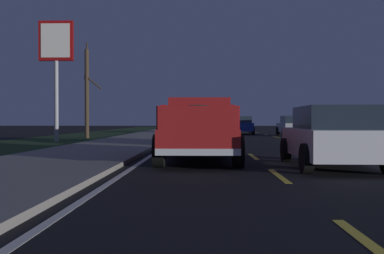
# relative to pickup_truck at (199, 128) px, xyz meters

# --- Properties ---
(ground) EXTENTS (144.00, 144.00, 0.00)m
(ground) POSITION_rel_pickup_truck_xyz_m (14.70, -3.50, -0.98)
(ground) COLOR black
(sidewalk_shoulder) EXTENTS (108.00, 4.00, 0.12)m
(sidewalk_shoulder) POSITION_rel_pickup_truck_xyz_m (14.70, 3.95, -0.92)
(sidewalk_shoulder) COLOR gray
(sidewalk_shoulder) RESTS_ON ground
(grass_verge) EXTENTS (108.00, 6.00, 0.01)m
(grass_verge) POSITION_rel_pickup_truck_xyz_m (14.70, 8.95, -0.98)
(grass_verge) COLOR #1E3819
(grass_verge) RESTS_ON ground
(lane_markings) EXTENTS (108.07, 7.04, 0.01)m
(lane_markings) POSITION_rel_pickup_truck_xyz_m (17.41, -0.47, -0.98)
(lane_markings) COLOR yellow
(lane_markings) RESTS_ON ground
(pickup_truck) EXTENTS (5.42, 2.28, 1.87)m
(pickup_truck) POSITION_rel_pickup_truck_xyz_m (0.00, 0.00, 0.00)
(pickup_truck) COLOR maroon
(pickup_truck) RESTS_ON ground
(sedan_silver) EXTENTS (4.42, 2.05, 1.54)m
(sedan_silver) POSITION_rel_pickup_truck_xyz_m (21.73, -6.92, -0.20)
(sedan_silver) COLOR #B2B5BA
(sedan_silver) RESTS_ON ground
(sedan_white) EXTENTS (4.44, 2.09, 1.54)m
(sedan_white) POSITION_rel_pickup_truck_xyz_m (-1.75, -3.36, -0.20)
(sedan_white) COLOR silver
(sedan_white) RESTS_ON ground
(sedan_black) EXTENTS (4.41, 2.03, 1.54)m
(sedan_black) POSITION_rel_pickup_truck_xyz_m (7.69, 0.06, -0.20)
(sedan_black) COLOR black
(sedan_black) RESTS_ON ground
(sedan_blue) EXTENTS (4.42, 2.05, 1.54)m
(sedan_blue) POSITION_rel_pickup_truck_xyz_m (26.06, -3.32, -0.20)
(sedan_blue) COLOR navy
(sedan_blue) RESTS_ON ground
(gas_price_sign) EXTENTS (0.27, 1.90, 6.69)m
(gas_price_sign) POSITION_rel_pickup_truck_xyz_m (11.52, 8.08, 4.04)
(gas_price_sign) COLOR #99999E
(gas_price_sign) RESTS_ON ground
(bare_tree_far) EXTENTS (1.19, 1.43, 6.45)m
(bare_tree_far) POSITION_rel_pickup_truck_xyz_m (16.82, 7.76, 2.15)
(bare_tree_far) COLOR #423323
(bare_tree_far) RESTS_ON ground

